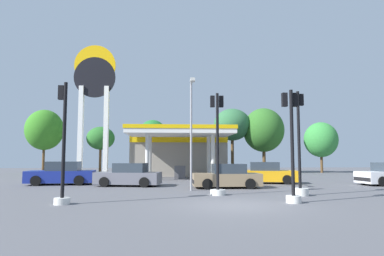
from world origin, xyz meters
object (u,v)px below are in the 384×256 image
object	(u,v)px
traffic_signal_2	(63,159)
car_0	(227,177)
traffic_signal_3	(292,154)
tree_1	(101,138)
tree_2	(153,136)
corner_streetlamp	(191,123)
tree_0	(44,130)
tree_4	(264,130)
tree_3	(232,125)
station_pole_sign	(94,93)
tree_5	(321,140)
car_1	(129,176)
car_3	(266,174)
traffic_signal_1	(299,161)
car_4	(62,174)
traffic_signal_0	(217,156)

from	to	relation	value
traffic_signal_2	car_0	bearing A→B (deg)	40.51
traffic_signal_3	tree_1	distance (m)	29.60
tree_2	corner_streetlamp	size ratio (longest dim) A/B	1.03
tree_0	tree_4	size ratio (longest dim) A/B	0.94
traffic_signal_2	tree_3	size ratio (longest dim) A/B	0.64
traffic_signal_3	tree_1	world-z (taller)	tree_1
traffic_signal_3	tree_2	size ratio (longest dim) A/B	0.73
station_pole_sign	tree_5	distance (m)	26.15
car_1	traffic_signal_3	world-z (taller)	traffic_signal_3
traffic_signal_3	tree_4	xyz separation A→B (m)	(5.87, 25.11, 3.00)
tree_3	corner_streetlamp	xyz separation A→B (m)	(-6.00, -20.33, -1.88)
station_pole_sign	tree_4	xyz separation A→B (m)	(17.80, 7.80, -2.66)
traffic_signal_3	car_0	bearing A→B (deg)	103.55
corner_streetlamp	tree_5	bearing A→B (deg)	50.73
car_3	tree_3	bearing A→B (deg)	88.37
car_0	station_pole_sign	bearing A→B (deg)	133.97
traffic_signal_1	tree_2	size ratio (longest dim) A/B	0.80
car_1	traffic_signal_2	xyz separation A→B (m)	(-1.56, -8.15, 1.12)
tree_5	car_4	bearing A→B (deg)	-148.19
traffic_signal_3	tree_1	xyz separation A→B (m)	(-13.15, 26.43, 2.05)
car_4	traffic_signal_1	bearing A→B (deg)	-28.31
tree_0	car_4	bearing A→B (deg)	-65.76
tree_2	tree_3	size ratio (longest dim) A/B	0.84
car_0	tree_1	xyz separation A→B (m)	(-11.56, 19.84, 3.36)
tree_4	tree_5	size ratio (longest dim) A/B	1.27
car_1	tree_2	distance (m)	18.80
traffic_signal_0	traffic_signal_2	size ratio (longest dim) A/B	1.03
car_0	traffic_signal_2	world-z (taller)	traffic_signal_2
tree_3	tree_4	distance (m)	3.73
station_pole_sign	tree_3	size ratio (longest dim) A/B	1.62
tree_3	car_1	bearing A→B (deg)	-119.98
car_3	traffic_signal_0	bearing A→B (deg)	-122.11
traffic_signal_2	tree_0	xyz separation A→B (m)	(-9.81, 24.57, 3.06)
car_1	tree_2	size ratio (longest dim) A/B	0.68
car_1	car_4	xyz separation A→B (m)	(-4.61, 1.40, 0.04)
car_1	tree_0	size ratio (longest dim) A/B	0.60
traffic_signal_0	tree_4	world-z (taller)	tree_4
traffic_signal_0	tree_0	world-z (taller)	tree_0
tree_2	tree_5	size ratio (longest dim) A/B	1.05
tree_4	tree_5	distance (m)	6.96
tree_0	corner_streetlamp	bearing A→B (deg)	-52.52
car_0	tree_0	distance (m)	25.44
corner_streetlamp	tree_0	bearing A→B (deg)	127.48
tree_4	car_3	bearing A→B (deg)	-105.17
tree_0	tree_2	distance (m)	12.04
car_1	car_4	bearing A→B (deg)	163.14
car_3	traffic_signal_3	world-z (taller)	traffic_signal_3
tree_3	tree_0	bearing A→B (deg)	-178.51
traffic_signal_0	traffic_signal_1	bearing A→B (deg)	-7.26
traffic_signal_1	tree_2	world-z (taller)	tree_2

